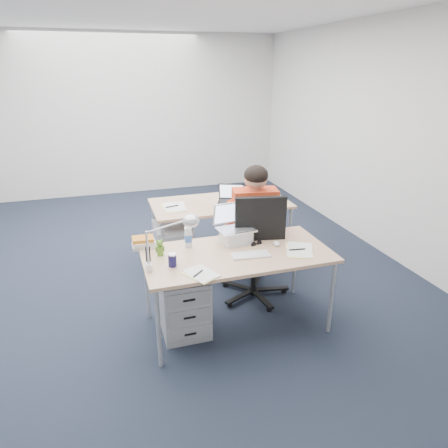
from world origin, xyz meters
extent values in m
plane|color=black|center=(0.00, 0.00, 0.00)|extent=(7.00, 7.00, 0.00)
cube|color=beige|center=(0.00, 3.50, 1.40)|extent=(6.00, 0.02, 2.80)
cube|color=beige|center=(3.00, 0.00, 1.40)|extent=(0.02, 7.00, 2.80)
cube|color=tan|center=(0.71, -1.10, 0.71)|extent=(1.60, 0.80, 0.03)
cylinder|color=#B7BABC|center=(-0.04, -1.45, 0.35)|extent=(0.04, 0.04, 0.70)
cylinder|color=#B7BABC|center=(1.46, -1.45, 0.35)|extent=(0.04, 0.04, 0.70)
cylinder|color=#B7BABC|center=(-0.04, -0.75, 0.35)|extent=(0.04, 0.04, 0.70)
cylinder|color=#B7BABC|center=(1.46, -0.75, 0.35)|extent=(0.04, 0.04, 0.70)
cube|color=tan|center=(0.96, 0.25, 0.71)|extent=(1.60, 0.80, 0.03)
cylinder|color=#B7BABC|center=(0.21, -0.10, 0.35)|extent=(0.04, 0.04, 0.70)
cylinder|color=#B7BABC|center=(1.71, -0.10, 0.35)|extent=(0.04, 0.04, 0.70)
cylinder|color=#B7BABC|center=(0.21, 0.60, 0.35)|extent=(0.04, 0.04, 0.70)
cylinder|color=#B7BABC|center=(1.71, 0.60, 0.35)|extent=(0.04, 0.04, 0.70)
cylinder|color=black|center=(1.04, -0.66, 0.28)|extent=(0.05, 0.05, 0.44)
cube|color=black|center=(1.04, -0.66, 0.51)|extent=(0.57, 0.57, 0.08)
cube|color=black|center=(1.00, -0.90, 0.86)|extent=(0.47, 0.14, 0.55)
cube|color=#C13B1B|center=(1.04, -0.65, 0.85)|extent=(0.45, 0.29, 0.58)
sphere|color=tan|center=(1.04, -0.65, 1.25)|extent=(0.22, 0.22, 0.22)
cube|color=#AAACAF|center=(0.24, -1.02, 0.28)|extent=(0.40, 0.50, 0.55)
cube|color=#AAACAF|center=(0.36, 0.15, 0.28)|extent=(0.40, 0.50, 0.55)
cube|color=white|center=(0.79, -1.20, 0.74)|extent=(0.33, 0.16, 0.02)
ellipsoid|color=white|center=(1.09, -1.07, 0.75)|extent=(0.08, 0.10, 0.03)
cylinder|color=#191646|center=(0.13, -1.19, 0.78)|extent=(0.07, 0.07, 0.11)
cylinder|color=silver|center=(0.33, -0.87, 0.84)|extent=(0.07, 0.07, 0.21)
cube|color=silver|center=(-0.04, -0.75, 0.77)|extent=(0.21, 0.17, 0.09)
cube|color=black|center=(-0.04, -1.07, 0.80)|extent=(0.04, 0.02, 0.14)
cube|color=#FEFF93|center=(0.31, -1.39, 0.73)|extent=(0.28, 0.31, 0.01)
cube|color=#FEFF93|center=(1.23, -1.23, 0.74)|extent=(0.32, 0.37, 0.01)
cylinder|color=white|center=(1.47, 0.36, 0.78)|extent=(0.07, 0.07, 0.09)
cube|color=white|center=(0.41, 0.22, 0.73)|extent=(0.25, 0.35, 0.01)
camera|label=1|loc=(-0.32, -4.02, 2.20)|focal=32.00mm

